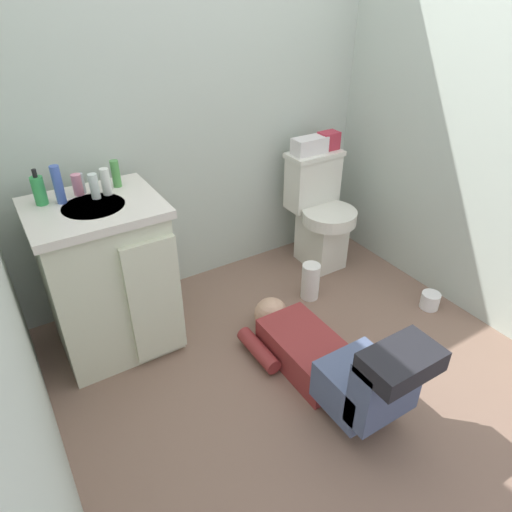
{
  "coord_description": "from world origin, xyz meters",
  "views": [
    {
      "loc": [
        -1.07,
        -1.26,
        1.73
      ],
      "look_at": [
        0.0,
        0.47,
        0.45
      ],
      "focal_mm": 32.22,
      "sensor_mm": 36.0,
      "label": 1
    }
  ],
  "objects_px": {
    "faucet": "(82,183)",
    "toilet_paper_roll": "(430,301)",
    "vanity_cabinet": "(108,277)",
    "soap_dispenser": "(39,190)",
    "tissue_box": "(310,145)",
    "paper_towel_roll": "(310,281)",
    "person_plumber": "(331,361)",
    "bottle_pink": "(77,185)",
    "bottle_clear": "(94,186)",
    "bottle_white": "(106,182)",
    "bottle_green": "(116,174)",
    "bottle_blue": "(58,185)",
    "toiletry_bag": "(329,141)",
    "toilet": "(319,212)"
  },
  "relations": [
    {
      "from": "faucet",
      "to": "bottle_pink",
      "type": "xyz_separation_m",
      "value": [
        -0.02,
        -0.0,
        0.0
      ]
    },
    {
      "from": "toiletry_bag",
      "to": "bottle_pink",
      "type": "xyz_separation_m",
      "value": [
        -1.55,
        -0.04,
        0.07
      ]
    },
    {
      "from": "vanity_cabinet",
      "to": "bottle_blue",
      "type": "height_order",
      "value": "bottle_blue"
    },
    {
      "from": "bottle_blue",
      "to": "bottle_pink",
      "type": "bearing_deg",
      "value": 29.89
    },
    {
      "from": "soap_dispenser",
      "to": "toilet_paper_roll",
      "type": "distance_m",
      "value": 2.19
    },
    {
      "from": "bottle_blue",
      "to": "paper_towel_roll",
      "type": "relative_size",
      "value": 0.76
    },
    {
      "from": "tissue_box",
      "to": "soap_dispenser",
      "type": "distance_m",
      "value": 1.57
    },
    {
      "from": "bottle_clear",
      "to": "toilet_paper_roll",
      "type": "distance_m",
      "value": 1.98
    },
    {
      "from": "bottle_clear",
      "to": "paper_towel_roll",
      "type": "bearing_deg",
      "value": -15.05
    },
    {
      "from": "toilet_paper_roll",
      "to": "paper_towel_roll",
      "type": "bearing_deg",
      "value": 139.7
    },
    {
      "from": "bottle_pink",
      "to": "bottle_clear",
      "type": "relative_size",
      "value": 0.85
    },
    {
      "from": "tissue_box",
      "to": "bottle_clear",
      "type": "xyz_separation_m",
      "value": [
        -1.34,
        -0.12,
        0.08
      ]
    },
    {
      "from": "soap_dispenser",
      "to": "bottle_clear",
      "type": "relative_size",
      "value": 1.4
    },
    {
      "from": "toiletry_bag",
      "to": "bottle_clear",
      "type": "height_order",
      "value": "bottle_clear"
    },
    {
      "from": "bottle_white",
      "to": "bottle_green",
      "type": "height_order",
      "value": "bottle_green"
    },
    {
      "from": "vanity_cabinet",
      "to": "bottle_blue",
      "type": "bearing_deg",
      "value": 141.19
    },
    {
      "from": "bottle_blue",
      "to": "bottle_green",
      "type": "height_order",
      "value": "bottle_blue"
    },
    {
      "from": "tissue_box",
      "to": "soap_dispenser",
      "type": "xyz_separation_m",
      "value": [
        -1.56,
        -0.05,
        0.09
      ]
    },
    {
      "from": "faucet",
      "to": "tissue_box",
      "type": "relative_size",
      "value": 0.45
    },
    {
      "from": "toilet",
      "to": "bottle_clear",
      "type": "xyz_separation_m",
      "value": [
        -1.38,
        -0.03,
        0.51
      ]
    },
    {
      "from": "person_plumber",
      "to": "toiletry_bag",
      "type": "bearing_deg",
      "value": 53.3
    },
    {
      "from": "tissue_box",
      "to": "toiletry_bag",
      "type": "distance_m",
      "value": 0.15
    },
    {
      "from": "tissue_box",
      "to": "bottle_pink",
      "type": "xyz_separation_m",
      "value": [
        -1.4,
        -0.04,
        0.07
      ]
    },
    {
      "from": "toiletry_bag",
      "to": "vanity_cabinet",
      "type": "bearing_deg",
      "value": -173.29
    },
    {
      "from": "bottle_green",
      "to": "toilet_paper_roll",
      "type": "distance_m",
      "value": 1.91
    },
    {
      "from": "bottle_green",
      "to": "vanity_cabinet",
      "type": "bearing_deg",
      "value": -138.32
    },
    {
      "from": "soap_dispenser",
      "to": "bottle_pink",
      "type": "bearing_deg",
      "value": 5.66
    },
    {
      "from": "toilet",
      "to": "soap_dispenser",
      "type": "height_order",
      "value": "soap_dispenser"
    },
    {
      "from": "toiletry_bag",
      "to": "paper_towel_roll",
      "type": "xyz_separation_m",
      "value": [
        -0.4,
        -0.41,
        -0.69
      ]
    },
    {
      "from": "paper_towel_roll",
      "to": "toilet_paper_roll",
      "type": "xyz_separation_m",
      "value": [
        0.54,
        -0.46,
        -0.07
      ]
    },
    {
      "from": "vanity_cabinet",
      "to": "toilet_paper_roll",
      "type": "relative_size",
      "value": 7.45
    },
    {
      "from": "tissue_box",
      "to": "paper_towel_roll",
      "type": "distance_m",
      "value": 0.84
    },
    {
      "from": "soap_dispenser",
      "to": "bottle_white",
      "type": "height_order",
      "value": "soap_dispenser"
    },
    {
      "from": "toilet_paper_roll",
      "to": "faucet",
      "type": "bearing_deg",
      "value": 153.22
    },
    {
      "from": "soap_dispenser",
      "to": "bottle_pink",
      "type": "height_order",
      "value": "soap_dispenser"
    },
    {
      "from": "soap_dispenser",
      "to": "toiletry_bag",
      "type": "bearing_deg",
      "value": 1.77
    },
    {
      "from": "toilet",
      "to": "person_plumber",
      "type": "distance_m",
      "value": 1.17
    },
    {
      "from": "bottle_pink",
      "to": "toilet",
      "type": "bearing_deg",
      "value": -2.16
    },
    {
      "from": "tissue_box",
      "to": "bottle_white",
      "type": "distance_m",
      "value": 1.29
    },
    {
      "from": "toilet",
      "to": "soap_dispenser",
      "type": "bearing_deg",
      "value": 178.66
    },
    {
      "from": "toiletry_bag",
      "to": "toilet",
      "type": "bearing_deg",
      "value": -139.23
    },
    {
      "from": "toilet",
      "to": "toilet_paper_roll",
      "type": "bearing_deg",
      "value": -72.61
    },
    {
      "from": "soap_dispenser",
      "to": "vanity_cabinet",
      "type": "bearing_deg",
      "value": -33.1
    },
    {
      "from": "vanity_cabinet",
      "to": "bottle_white",
      "type": "height_order",
      "value": "bottle_white"
    },
    {
      "from": "toilet_paper_roll",
      "to": "bottle_clear",
      "type": "bearing_deg",
      "value": 155.17
    },
    {
      "from": "person_plumber",
      "to": "tissue_box",
      "type": "relative_size",
      "value": 4.84
    },
    {
      "from": "person_plumber",
      "to": "bottle_green",
      "type": "relative_size",
      "value": 8.09
    },
    {
      "from": "person_plumber",
      "to": "bottle_pink",
      "type": "relative_size",
      "value": 10.6
    },
    {
      "from": "faucet",
      "to": "toilet_paper_roll",
      "type": "height_order",
      "value": "faucet"
    },
    {
      "from": "bottle_white",
      "to": "bottle_green",
      "type": "distance_m",
      "value": 0.09
    }
  ]
}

